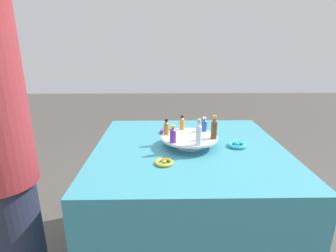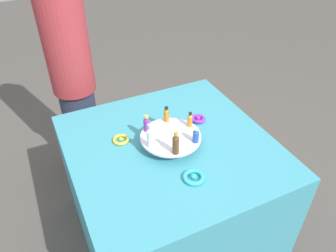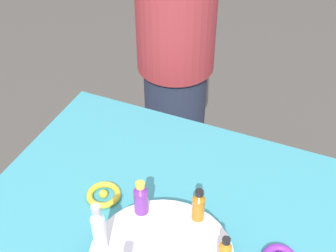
{
  "view_description": "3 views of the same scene",
  "coord_description": "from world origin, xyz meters",
  "px_view_note": "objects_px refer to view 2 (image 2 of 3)",
  "views": [
    {
      "loc": [
        -1.4,
        0.15,
        1.33
      ],
      "look_at": [
        -0.05,
        0.12,
        0.91
      ],
      "focal_mm": 28.0,
      "sensor_mm": 36.0,
      "label": 1
    },
    {
      "loc": [
        -0.59,
        -1.2,
        1.92
      ],
      "look_at": [
        -0.01,
        0.02,
        0.88
      ],
      "focal_mm": 35.0,
      "sensor_mm": 36.0,
      "label": 2
    },
    {
      "loc": [
        0.25,
        -0.55,
        1.71
      ],
      "look_at": [
        -0.11,
        0.29,
        0.94
      ],
      "focal_mm": 50.0,
      "sensor_mm": 36.0,
      "label": 3
    }
  ],
  "objects_px": {
    "bottle_clear": "(150,137)",
    "bottle_blue": "(196,136)",
    "display_stand": "(171,138)",
    "bottle_purple": "(147,124)",
    "ribbon_bow_teal": "(194,177)",
    "bottle_orange": "(190,120)",
    "person_figure": "(71,70)",
    "bottle_brown": "(176,144)",
    "ribbon_bow_gold": "(121,140)",
    "ribbon_bow_purple": "(198,119)",
    "bottle_amber": "(166,115)"
  },
  "relations": [
    {
      "from": "bottle_blue",
      "to": "ribbon_bow_teal",
      "type": "bearing_deg",
      "value": -120.9
    },
    {
      "from": "ribbon_bow_teal",
      "to": "person_figure",
      "type": "height_order",
      "value": "person_figure"
    },
    {
      "from": "bottle_orange",
      "to": "display_stand",
      "type": "bearing_deg",
      "value": -165.65
    },
    {
      "from": "bottle_amber",
      "to": "ribbon_bow_purple",
      "type": "relative_size",
      "value": 1.08
    },
    {
      "from": "ribbon_bow_purple",
      "to": "ribbon_bow_gold",
      "type": "bearing_deg",
      "value": 177.87
    },
    {
      "from": "bottle_blue",
      "to": "ribbon_bow_teal",
      "type": "relative_size",
      "value": 0.82
    },
    {
      "from": "bottle_purple",
      "to": "bottle_clear",
      "type": "relative_size",
      "value": 0.69
    },
    {
      "from": "display_stand",
      "to": "person_figure",
      "type": "distance_m",
      "value": 0.93
    },
    {
      "from": "bottle_amber",
      "to": "bottle_purple",
      "type": "height_order",
      "value": "bottle_purple"
    },
    {
      "from": "display_stand",
      "to": "ribbon_bow_purple",
      "type": "xyz_separation_m",
      "value": [
        0.24,
        0.13,
        -0.03
      ]
    },
    {
      "from": "bottle_clear",
      "to": "person_figure",
      "type": "distance_m",
      "value": 0.93
    },
    {
      "from": "bottle_blue",
      "to": "bottle_orange",
      "type": "distance_m",
      "value": 0.14
    },
    {
      "from": "display_stand",
      "to": "bottle_orange",
      "type": "relative_size",
      "value": 3.7
    },
    {
      "from": "bottle_brown",
      "to": "ribbon_bow_gold",
      "type": "bearing_deg",
      "value": 125.17
    },
    {
      "from": "display_stand",
      "to": "bottle_blue",
      "type": "bearing_deg",
      "value": -45.65
    },
    {
      "from": "bottle_clear",
      "to": "bottle_blue",
      "type": "xyz_separation_m",
      "value": [
        0.23,
        -0.06,
        -0.02
      ]
    },
    {
      "from": "bottle_amber",
      "to": "bottle_clear",
      "type": "distance_m",
      "value": 0.24
    },
    {
      "from": "display_stand",
      "to": "bottle_purple",
      "type": "height_order",
      "value": "bottle_purple"
    },
    {
      "from": "ribbon_bow_gold",
      "to": "person_figure",
      "type": "bearing_deg",
      "value": 97.43
    },
    {
      "from": "bottle_purple",
      "to": "bottle_orange",
      "type": "xyz_separation_m",
      "value": [
        0.23,
        -0.06,
        -0.0
      ]
    },
    {
      "from": "bottle_amber",
      "to": "ribbon_bow_gold",
      "type": "bearing_deg",
      "value": 176.94
    },
    {
      "from": "bottle_purple",
      "to": "ribbon_bow_gold",
      "type": "distance_m",
      "value": 0.17
    },
    {
      "from": "bottle_orange",
      "to": "bottle_blue",
      "type": "bearing_deg",
      "value": -105.65
    },
    {
      "from": "ribbon_bow_gold",
      "to": "person_figure",
      "type": "relative_size",
      "value": 0.05
    },
    {
      "from": "bottle_brown",
      "to": "ribbon_bow_teal",
      "type": "height_order",
      "value": "bottle_brown"
    },
    {
      "from": "ribbon_bow_purple",
      "to": "person_figure",
      "type": "relative_size",
      "value": 0.05
    },
    {
      "from": "person_figure",
      "to": "display_stand",
      "type": "bearing_deg",
      "value": 0.0
    },
    {
      "from": "bottle_orange",
      "to": "person_figure",
      "type": "xyz_separation_m",
      "value": [
        -0.46,
        0.84,
        0.01
      ]
    },
    {
      "from": "bottle_amber",
      "to": "ribbon_bow_teal",
      "type": "relative_size",
      "value": 0.87
    },
    {
      "from": "bottle_brown",
      "to": "person_figure",
      "type": "bearing_deg",
      "value": 106.08
    },
    {
      "from": "ribbon_bow_gold",
      "to": "ribbon_bow_teal",
      "type": "relative_size",
      "value": 0.86
    },
    {
      "from": "bottle_purple",
      "to": "ribbon_bow_teal",
      "type": "distance_m",
      "value": 0.39
    },
    {
      "from": "ribbon_bow_purple",
      "to": "ribbon_bow_teal",
      "type": "height_order",
      "value": "ribbon_bow_purple"
    },
    {
      "from": "ribbon_bow_gold",
      "to": "ribbon_bow_teal",
      "type": "height_order",
      "value": "ribbon_bow_teal"
    },
    {
      "from": "bottle_clear",
      "to": "ribbon_bow_purple",
      "type": "relative_size",
      "value": 1.65
    },
    {
      "from": "bottle_amber",
      "to": "ribbon_bow_teal",
      "type": "xyz_separation_m",
      "value": [
        -0.05,
        -0.4,
        -0.09
      ]
    },
    {
      "from": "bottle_amber",
      "to": "bottle_blue",
      "type": "xyz_separation_m",
      "value": [
        0.06,
        -0.23,
        -0.0
      ]
    },
    {
      "from": "bottle_brown",
      "to": "bottle_orange",
      "type": "height_order",
      "value": "bottle_brown"
    },
    {
      "from": "display_stand",
      "to": "ribbon_bow_purple",
      "type": "height_order",
      "value": "display_stand"
    },
    {
      "from": "ribbon_bow_teal",
      "to": "bottle_orange",
      "type": "bearing_deg",
      "value": 65.17
    },
    {
      "from": "bottle_brown",
      "to": "ribbon_bow_teal",
      "type": "xyz_separation_m",
      "value": [
        0.03,
        -0.14,
        -0.11
      ]
    },
    {
      "from": "bottle_purple",
      "to": "person_figure",
      "type": "bearing_deg",
      "value": 106.58
    },
    {
      "from": "bottle_clear",
      "to": "bottle_orange",
      "type": "height_order",
      "value": "bottle_clear"
    },
    {
      "from": "bottle_amber",
      "to": "person_figure",
      "type": "xyz_separation_m",
      "value": [
        -0.36,
        0.74,
        0.0
      ]
    },
    {
      "from": "bottle_brown",
      "to": "display_stand",
      "type": "bearing_deg",
      "value": 74.35
    },
    {
      "from": "display_stand",
      "to": "bottle_orange",
      "type": "bearing_deg",
      "value": 14.35
    },
    {
      "from": "bottle_amber",
      "to": "bottle_blue",
      "type": "bearing_deg",
      "value": -75.65
    },
    {
      "from": "bottle_blue",
      "to": "ribbon_bow_teal",
      "type": "height_order",
      "value": "bottle_blue"
    },
    {
      "from": "display_stand",
      "to": "person_figure",
      "type": "height_order",
      "value": "person_figure"
    },
    {
      "from": "ribbon_bow_purple",
      "to": "ribbon_bow_gold",
      "type": "distance_m",
      "value": 0.47
    }
  ]
}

